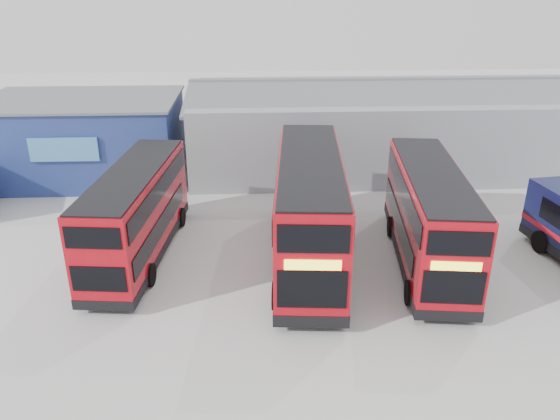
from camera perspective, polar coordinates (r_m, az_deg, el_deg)
The scene contains 6 objects.
ground_plane at distance 21.18m, azimuth 5.94°, elevation -12.25°, with size 120.00×120.00×0.00m, color #AFAFA9.
office_block at distance 37.94m, azimuth -19.74°, elevation 7.17°, with size 12.30×8.32×5.12m.
maintenance_shed at distance 39.78m, azimuth 13.47°, elevation 8.64°, with size 30.50×12.00×5.89m.
double_decker_left at distance 25.91m, azimuth -14.73°, elevation -0.52°, with size 3.45×10.33×4.29m.
double_decker_centre at distance 24.61m, azimuth 3.07°, elevation -0.17°, with size 3.75×11.95×4.98m.
double_decker_right at distance 25.43m, azimuth 15.24°, elevation -0.83°, with size 3.75×10.78×4.47m.
Camera 1 is at (-2.97, -16.99, 12.30)m, focal length 35.00 mm.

